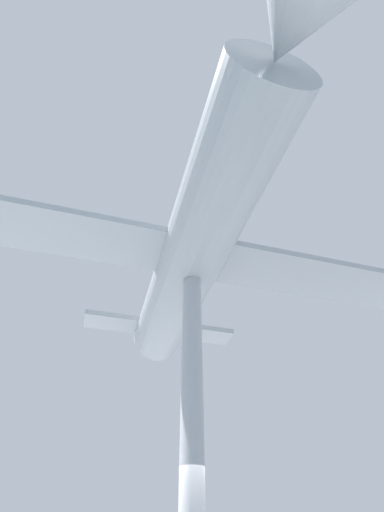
{
  "coord_description": "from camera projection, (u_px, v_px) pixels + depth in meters",
  "views": [
    {
      "loc": [
        -0.15,
        7.11,
        1.42
      ],
      "look_at": [
        0.0,
        0.0,
        7.46
      ],
      "focal_mm": 24.0,
      "sensor_mm": 36.0,
      "label": 1
    }
  ],
  "objects": [
    {
      "name": "suspended_airplane",
      "position": [
        194.0,
        251.0,
        9.18
      ],
      "size": [
        16.84,
        11.9,
        3.09
      ],
      "rotation": [
        0.0,
        0.0,
        0.29
      ],
      "color": "#B2B7BC",
      "rests_on": "support_pylon_central"
    },
    {
      "name": "support_pylon_central",
      "position": [
        192.0,
        419.0,
        6.63
      ],
      "size": [
        0.46,
        0.46,
        6.59
      ],
      "color": "#B7B7BC",
      "rests_on": "ground_plane"
    }
  ]
}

